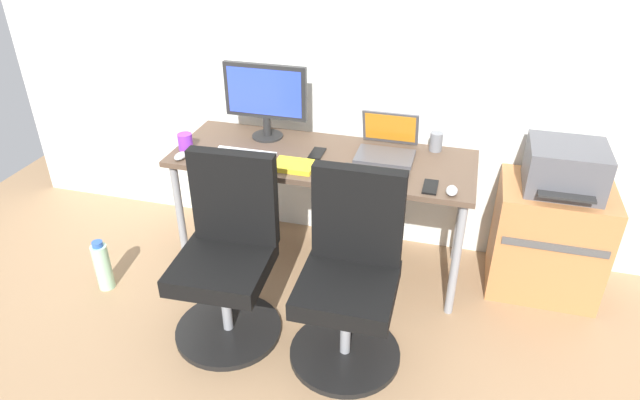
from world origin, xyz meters
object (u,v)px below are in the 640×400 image
object	(u,v)px
desktop_monitor	(265,96)
open_laptop	(387,144)
office_chair_left	(228,258)
printer	(565,168)
water_bottle_on_floor	(103,266)
coffee_mug	(185,142)
side_cabinet	(547,239)
office_chair_right	(350,279)

from	to	relation	value
desktop_monitor	open_laptop	bearing A→B (deg)	-2.84
office_chair_left	printer	distance (m)	1.76
printer	water_bottle_on_floor	world-z (taller)	printer
coffee_mug	side_cabinet	bearing A→B (deg)	6.73
side_cabinet	printer	xyz separation A→B (m)	(0.00, -0.00, 0.44)
coffee_mug	desktop_monitor	bearing A→B (deg)	36.12
office_chair_left	office_chair_right	xyz separation A→B (m)	(0.61, 0.00, 0.00)
water_bottle_on_floor	desktop_monitor	size ratio (longest dim) A/B	0.65
water_bottle_on_floor	open_laptop	bearing A→B (deg)	25.07
printer	desktop_monitor	xyz separation A→B (m)	(-1.62, 0.04, 0.21)
water_bottle_on_floor	coffee_mug	xyz separation A→B (m)	(0.37, 0.44, 0.61)
office_chair_left	side_cabinet	bearing A→B (deg)	26.28
side_cabinet	desktop_monitor	size ratio (longest dim) A/B	1.32
office_chair_left	printer	size ratio (longest dim) A/B	2.35
office_chair_left	office_chair_right	world-z (taller)	same
office_chair_right	printer	bearing A→B (deg)	39.13
office_chair_left	side_cabinet	size ratio (longest dim) A/B	1.49
side_cabinet	printer	distance (m)	0.44
office_chair_left	printer	bearing A→B (deg)	26.25
office_chair_right	coffee_mug	distance (m)	1.23
printer	water_bottle_on_floor	bearing A→B (deg)	-164.14
desktop_monitor	coffee_mug	xyz separation A→B (m)	(-0.38, -0.28, -0.20)
office_chair_left	side_cabinet	xyz separation A→B (m)	(1.55, 0.77, -0.11)
desktop_monitor	open_laptop	size ratio (longest dim) A/B	1.55
side_cabinet	office_chair_left	bearing A→B (deg)	-153.72
side_cabinet	open_laptop	distance (m)	1.02
printer	desktop_monitor	distance (m)	1.64
office_chair_left	side_cabinet	world-z (taller)	office_chair_left
office_chair_right	office_chair_left	bearing A→B (deg)	-179.99
open_laptop	printer	bearing A→B (deg)	-0.45
desktop_monitor	coffee_mug	size ratio (longest dim) A/B	5.22
office_chair_right	water_bottle_on_floor	bearing A→B (deg)	176.36
open_laptop	coffee_mug	distance (m)	1.11
office_chair_right	coffee_mug	xyz separation A→B (m)	(-1.06, 0.53, 0.34)
office_chair_right	water_bottle_on_floor	distance (m)	1.46
side_cabinet	coffee_mug	bearing A→B (deg)	-173.27
side_cabinet	open_laptop	bearing A→B (deg)	179.60
office_chair_left	desktop_monitor	xyz separation A→B (m)	(-0.07, 0.81, 0.54)
office_chair_left	water_bottle_on_floor	distance (m)	0.87
water_bottle_on_floor	desktop_monitor	world-z (taller)	desktop_monitor
water_bottle_on_floor	coffee_mug	size ratio (longest dim) A/B	3.37
coffee_mug	office_chair_right	bearing A→B (deg)	-26.44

